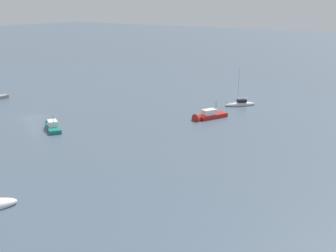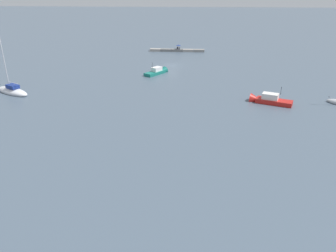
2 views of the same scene
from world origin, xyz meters
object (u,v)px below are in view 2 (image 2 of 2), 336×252
object	(u,v)px
person_seated_grey_left	(179,48)
umbrella_open_navy	(178,45)
person_seated_dark_right	(177,48)
sailboat_white_mid	(12,91)
motorboat_teal_near	(158,72)
motorboat_red_mid	(267,100)

from	to	relation	value
person_seated_grey_left	umbrella_open_navy	world-z (taller)	umbrella_open_navy
umbrella_open_navy	person_seated_grey_left	bearing A→B (deg)	158.70
person_seated_dark_right	umbrella_open_navy	world-z (taller)	umbrella_open_navy
sailboat_white_mid	motorboat_teal_near	xyz separation A→B (m)	(-24.38, -16.28, -0.04)
sailboat_white_mid	motorboat_red_mid	bearing A→B (deg)	-63.11
sailboat_white_mid	motorboat_teal_near	bearing A→B (deg)	-27.24
person_seated_dark_right	motorboat_red_mid	bearing A→B (deg)	108.96
person_seated_grey_left	sailboat_white_mid	bearing A→B (deg)	55.16
umbrella_open_navy	sailboat_white_mid	bearing A→B (deg)	57.48
motorboat_teal_near	motorboat_red_mid	bearing A→B (deg)	-8.17
person_seated_grey_left	sailboat_white_mid	distance (m)	51.25
sailboat_white_mid	motorboat_teal_near	distance (m)	29.31
person_seated_grey_left	motorboat_teal_near	distance (m)	27.00
sailboat_white_mid	person_seated_grey_left	bearing A→B (deg)	-3.82
person_seated_dark_right	sailboat_white_mid	world-z (taller)	sailboat_white_mid
umbrella_open_navy	sailboat_white_mid	xyz separation A→B (m)	(27.52, 43.16, -1.43)
person_seated_grey_left	sailboat_white_mid	world-z (taller)	sailboat_white_mid
sailboat_white_mid	motorboat_teal_near	size ratio (longest dim) A/B	1.74
person_seated_grey_left	motorboat_red_mid	size ratio (longest dim) A/B	0.10
person_seated_dark_right	motorboat_red_mid	xyz separation A→B (m)	(-17.17, 44.85, -0.56)
person_seated_grey_left	person_seated_dark_right	distance (m)	0.58
person_seated_grey_left	motorboat_red_mid	world-z (taller)	motorboat_red_mid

